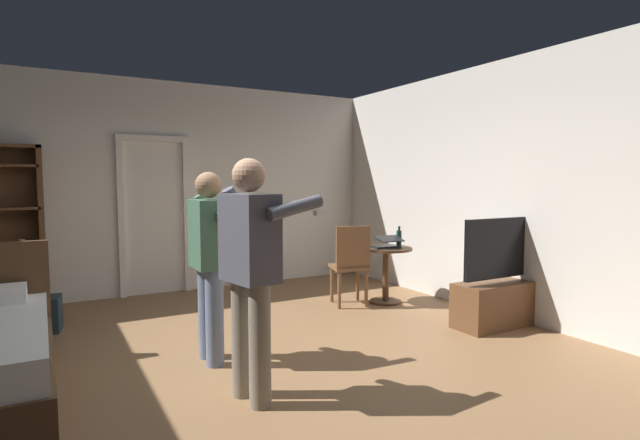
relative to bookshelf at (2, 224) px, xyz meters
name	(u,v)px	position (x,y,z in m)	size (l,w,h in m)	color
ground_plane	(250,368)	(1.84, -3.00, -1.04)	(6.96, 6.96, 0.00)	olive
wall_back	(162,188)	(1.84, 0.23, 0.39)	(6.36, 0.12, 2.87)	silver
wall_right	(514,189)	(4.96, -3.00, 0.39)	(0.12, 6.57, 2.87)	silver
doorway_frame	(154,204)	(1.72, 0.15, 0.18)	(0.93, 0.08, 2.13)	white
bookshelf	(2,224)	(0.00, 0.00, 0.00)	(0.86, 0.32, 1.94)	brown
tv_flatscreen	(501,294)	(4.60, -3.16, -0.71)	(1.08, 0.40, 1.15)	brown
side_table	(386,265)	(4.13, -1.78, -0.57)	(0.65, 0.65, 0.70)	#4C331E
laptop	(386,244)	(4.10, -1.82, -0.29)	(0.35, 0.36, 0.16)	black
bottle_on_table	(399,238)	(4.27, -1.86, -0.23)	(0.06, 0.06, 0.27)	#153329
wooden_chair	(351,262)	(3.65, -1.71, -0.50)	(0.52, 0.52, 0.99)	brown
person_blue_shirt	(251,263)	(1.64, -3.55, -0.07)	(0.69, 0.59, 1.68)	gray
person_striped_shirt	(211,254)	(1.63, -2.68, -0.13)	(0.66, 0.53, 1.60)	slate
suitcase_dark	(36,315)	(0.32, -1.03, -0.86)	(0.44, 0.32, 0.35)	#1E2D38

